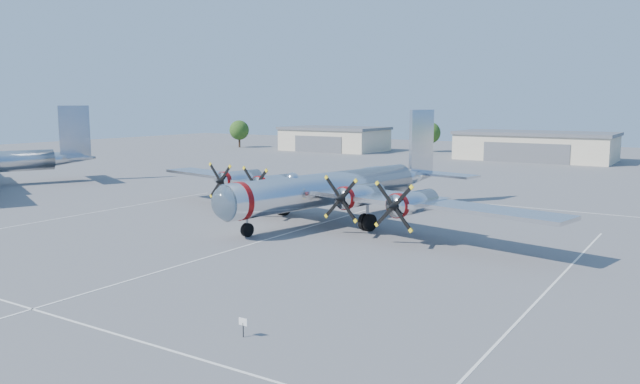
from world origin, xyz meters
The scene contains 8 objects.
ground centered at (0.00, 0.00, 0.00)m, with size 260.00×260.00×0.00m, color #5B5B5D.
parking_lines centered at (0.00, -1.75, 0.01)m, with size 60.00×50.08×0.01m.
hangar_west centered at (-45.00, 81.96, 2.71)m, with size 22.60×14.60×5.40m.
hangar_center centered at (0.00, 81.96, 2.71)m, with size 28.60×14.60×5.40m.
tree_far_west centered at (-70.00, 78.00, 4.22)m, with size 4.80×4.80×6.64m.
tree_west centered at (-25.00, 90.00, 4.22)m, with size 4.80×4.80×6.64m.
main_bomber_b29 centered at (0.18, 8.58, 0.00)m, with size 45.52×31.13×10.07m, color silver, non-canonical shape.
info_placard centered at (11.87, -19.03, 0.64)m, with size 0.48×0.05×0.91m.
Camera 1 is at (29.81, -40.32, 10.72)m, focal length 35.00 mm.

